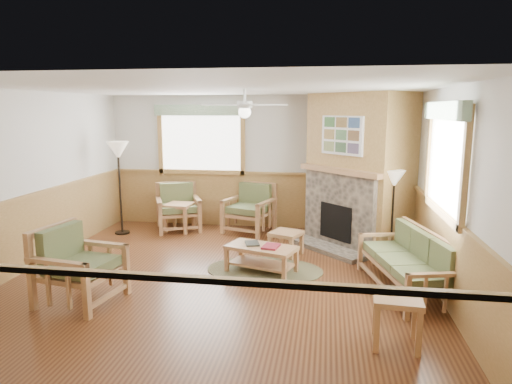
# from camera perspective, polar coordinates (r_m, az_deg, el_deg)

# --- Properties ---
(floor) EXTENTS (6.00, 6.00, 0.01)m
(floor) POSITION_cam_1_polar(r_m,az_deg,el_deg) (6.81, -4.32, -10.57)
(floor) COLOR #572F18
(floor) RESTS_ON ground
(ceiling) EXTENTS (6.00, 6.00, 0.01)m
(ceiling) POSITION_cam_1_polar(r_m,az_deg,el_deg) (6.37, -4.65, 12.82)
(ceiling) COLOR white
(ceiling) RESTS_ON floor
(wall_back) EXTENTS (6.00, 0.02, 2.70)m
(wall_back) POSITION_cam_1_polar(r_m,az_deg,el_deg) (9.37, -0.24, 3.76)
(wall_back) COLOR silver
(wall_back) RESTS_ON floor
(wall_front) EXTENTS (6.00, 0.02, 2.70)m
(wall_front) POSITION_cam_1_polar(r_m,az_deg,el_deg) (3.67, -15.40, -6.99)
(wall_front) COLOR silver
(wall_front) RESTS_ON floor
(wall_left) EXTENTS (0.02, 6.00, 2.70)m
(wall_left) POSITION_cam_1_polar(r_m,az_deg,el_deg) (7.71, -26.73, 1.24)
(wall_left) COLOR silver
(wall_left) RESTS_ON floor
(wall_right) EXTENTS (0.02, 6.00, 2.70)m
(wall_right) POSITION_cam_1_polar(r_m,az_deg,el_deg) (6.46, 22.39, 0.01)
(wall_right) COLOR silver
(wall_right) RESTS_ON floor
(wainscot) EXTENTS (6.00, 6.00, 1.10)m
(wainscot) POSITION_cam_1_polar(r_m,az_deg,el_deg) (6.63, -4.38, -6.09)
(wainscot) COLOR #A17941
(wainscot) RESTS_ON floor
(fireplace) EXTENTS (3.11, 3.11, 2.70)m
(fireplace) POSITION_cam_1_polar(r_m,az_deg,el_deg) (8.32, 12.78, 2.68)
(fireplace) COLOR #A17941
(fireplace) RESTS_ON floor
(window_back) EXTENTS (1.90, 0.16, 1.50)m
(window_back) POSITION_cam_1_polar(r_m,az_deg,el_deg) (9.50, -6.97, 10.91)
(window_back) COLOR white
(window_back) RESTS_ON wall_back
(window_right) EXTENTS (0.16, 1.90, 1.50)m
(window_right) POSITION_cam_1_polar(r_m,az_deg,el_deg) (6.17, 23.21, 10.53)
(window_right) COLOR white
(window_right) RESTS_ON wall_right
(ceiling_fan) EXTENTS (1.59, 1.59, 0.36)m
(ceiling_fan) POSITION_cam_1_polar(r_m,az_deg,el_deg) (6.60, -1.43, 12.41)
(ceiling_fan) COLOR white
(ceiling_fan) RESTS_ON ceiling
(sofa) EXTENTS (1.89, 1.14, 0.81)m
(sofa) POSITION_cam_1_polar(r_m,az_deg,el_deg) (6.48, 18.14, -8.29)
(sofa) COLOR #A97A4F
(sofa) RESTS_ON floor
(armchair_back_left) EXTENTS (1.10, 1.10, 0.93)m
(armchair_back_left) POSITION_cam_1_polar(r_m,az_deg,el_deg) (9.35, -9.69, -1.88)
(armchair_back_left) COLOR #A97A4F
(armchair_back_left) RESTS_ON floor
(armchair_back_right) EXTENTS (1.06, 1.06, 0.95)m
(armchair_back_right) POSITION_cam_1_polar(r_m,az_deg,el_deg) (9.08, -0.88, -2.05)
(armchair_back_right) COLOR #A97A4F
(armchair_back_right) RESTS_ON floor
(armchair_left) EXTENTS (1.00, 1.00, 0.97)m
(armchair_left) POSITION_cam_1_polar(r_m,az_deg,el_deg) (6.21, -21.12, -8.51)
(armchair_left) COLOR #A97A4F
(armchair_left) RESTS_ON floor
(coffee_table) EXTENTS (1.13, 0.81, 0.41)m
(coffee_table) POSITION_cam_1_polar(r_m,az_deg,el_deg) (6.91, 0.67, -8.38)
(coffee_table) COLOR #A97A4F
(coffee_table) RESTS_ON floor
(end_table_chairs) EXTENTS (0.56, 0.54, 0.57)m
(end_table_chairs) POSITION_cam_1_polar(r_m,az_deg,el_deg) (9.26, -9.53, -3.15)
(end_table_chairs) COLOR #A97A4F
(end_table_chairs) RESTS_ON floor
(end_table_sofa) EXTENTS (0.51, 0.50, 0.54)m
(end_table_sofa) POSITION_cam_1_polar(r_m,az_deg,el_deg) (5.09, 17.15, -15.12)
(end_table_sofa) COLOR #A97A4F
(end_table_sofa) RESTS_ON floor
(footstool) EXTENTS (0.61, 0.61, 0.41)m
(footstool) POSITION_cam_1_polar(r_m,az_deg,el_deg) (7.69, 3.77, -6.44)
(footstool) COLOR #A97A4F
(footstool) RESTS_ON floor
(braided_rug) EXTENTS (2.27, 2.27, 0.01)m
(braided_rug) POSITION_cam_1_polar(r_m,az_deg,el_deg) (7.05, 1.09, -9.70)
(braided_rug) COLOR brown
(braided_rug) RESTS_ON floor
(floor_lamp_left) EXTENTS (0.52, 0.52, 1.82)m
(floor_lamp_left) POSITION_cam_1_polar(r_m,az_deg,el_deg) (9.24, -16.64, 0.49)
(floor_lamp_left) COLOR black
(floor_lamp_left) RESTS_ON floor
(floor_lamp_right) EXTENTS (0.44, 0.44, 1.47)m
(floor_lamp_right) POSITION_cam_1_polar(r_m,az_deg,el_deg) (7.69, 16.70, -2.76)
(floor_lamp_right) COLOR black
(floor_lamp_right) RESTS_ON floor
(book_red) EXTENTS (0.27, 0.33, 0.03)m
(book_red) POSITION_cam_1_polar(r_m,az_deg,el_deg) (6.77, 1.87, -6.70)
(book_red) COLOR maroon
(book_red) RESTS_ON coffee_table
(book_dark) EXTENTS (0.27, 0.32, 0.03)m
(book_dark) POSITION_cam_1_polar(r_m,az_deg,el_deg) (6.92, -0.48, -6.34)
(book_dark) COLOR #282821
(book_dark) RESTS_ON coffee_table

